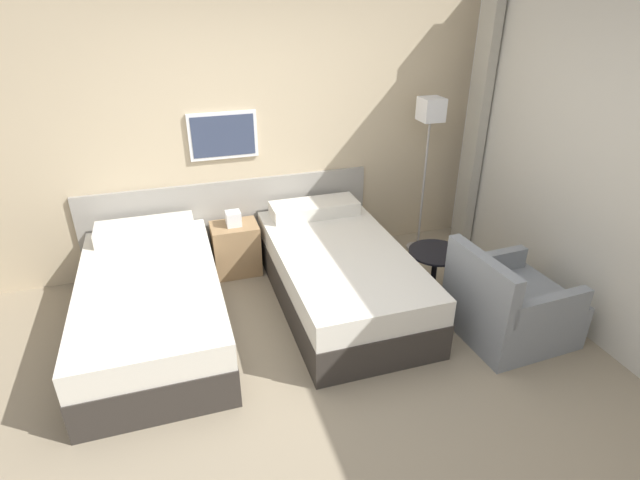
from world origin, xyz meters
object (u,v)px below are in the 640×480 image
(nightstand, at_px, (236,248))
(floor_lamp, at_px, (429,128))
(bed_near_door, at_px, (152,304))
(side_table, at_px, (435,265))
(bed_near_window, at_px, (339,274))
(armchair, at_px, (509,307))

(nightstand, bearing_deg, floor_lamp, -2.92)
(bed_near_door, distance_m, floor_lamp, 3.05)
(floor_lamp, distance_m, side_table, 1.39)
(bed_near_door, xyz_separation_m, nightstand, (0.81, 0.79, -0.01))
(nightstand, xyz_separation_m, floor_lamp, (1.97, -0.10, 1.07))
(side_table, bearing_deg, floor_lamp, 70.02)
(bed_near_window, xyz_separation_m, nightstand, (-0.81, 0.79, -0.01))
(floor_lamp, relative_size, side_table, 3.33)
(bed_near_window, distance_m, floor_lamp, 1.72)
(side_table, xyz_separation_m, armchair, (0.32, -0.66, -0.09))
(nightstand, xyz_separation_m, side_table, (1.64, -1.01, 0.07))
(bed_near_window, height_order, armchair, armchair)
(bed_near_door, height_order, bed_near_window, same)
(bed_near_window, bearing_deg, floor_lamp, 30.74)
(floor_lamp, bearing_deg, side_table, -109.98)
(bed_near_window, relative_size, nightstand, 3.11)
(side_table, bearing_deg, nightstand, 148.28)
(side_table, bearing_deg, armchair, -64.56)
(bed_near_door, bearing_deg, side_table, -5.14)
(floor_lamp, bearing_deg, armchair, -90.61)
(bed_near_window, xyz_separation_m, floor_lamp, (1.16, 0.69, 1.06))
(bed_near_window, xyz_separation_m, armchair, (1.15, -0.88, -0.02))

